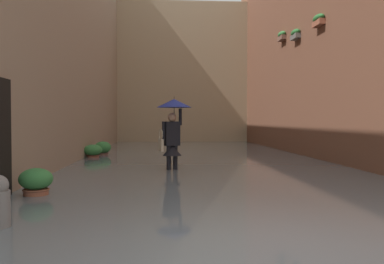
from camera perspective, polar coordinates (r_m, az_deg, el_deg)
ground_plane at (r=14.83m, az=0.75°, el=-4.22°), size 60.00×60.00×0.00m
flood_water at (r=14.82m, az=0.75°, el=-3.81°), size 8.58×27.24×0.22m
building_facade_left at (r=16.22m, az=18.35°, el=13.22°), size 2.04×25.24×9.59m
building_facade_right at (r=15.66m, az=-17.78°, el=16.56°), size 2.04×25.24×11.14m
building_facade_far at (r=26.40m, az=-1.35°, el=7.70°), size 11.38×1.80×8.63m
person_wading at (r=11.05m, az=-2.58°, el=1.25°), size 0.92×0.92×2.13m
potted_plant_near_right at (r=7.83m, az=-20.25°, el=-6.70°), size 0.57×0.57×0.68m
potted_plant_mid_right at (r=15.11m, az=-13.18°, el=-2.69°), size 0.64×0.64×0.66m
potted_plant_far_right at (r=16.06m, az=-11.91°, el=-2.32°), size 0.61×0.61×0.72m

